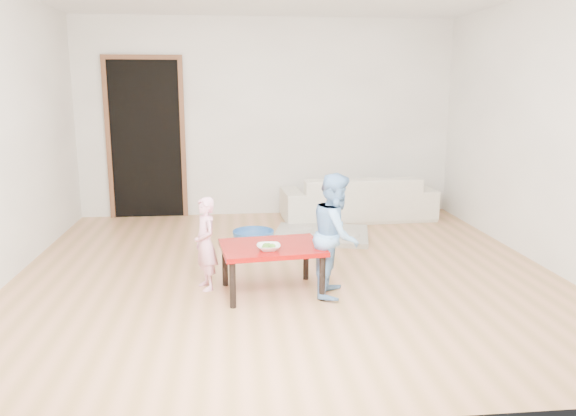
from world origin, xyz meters
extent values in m
cube|color=#AA7E49|center=(0.00, 0.00, 0.00)|extent=(5.00, 5.00, 0.01)
cube|color=white|center=(0.00, 2.50, 1.30)|extent=(5.00, 0.02, 2.60)
cube|color=white|center=(2.50, 0.00, 1.30)|extent=(0.02, 5.00, 2.60)
imported|color=beige|center=(1.15, 2.05, 0.29)|extent=(2.01, 0.87, 0.58)
cube|color=orange|center=(0.95, 1.92, 0.44)|extent=(0.53, 0.50, 0.11)
imported|color=white|center=(-0.21, -0.71, 0.44)|extent=(0.19, 0.19, 0.05)
imported|color=pink|center=(-0.73, -0.41, 0.40)|extent=(0.28, 0.34, 0.80)
imported|color=#6AABF6|center=(0.35, -0.65, 0.51)|extent=(0.52, 0.59, 1.03)
imported|color=#2B5EA4|center=(-0.27, 0.98, 0.07)|extent=(0.46, 0.46, 0.14)
camera|label=1|loc=(-0.50, -5.06, 1.70)|focal=35.00mm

